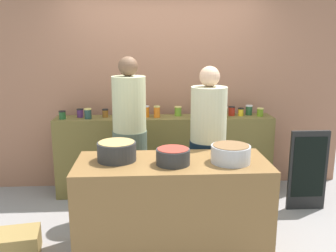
% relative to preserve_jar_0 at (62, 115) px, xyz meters
% --- Properties ---
extents(ground, '(12.00, 12.00, 0.00)m').
position_rel_preserve_jar_0_xyz_m(ground, '(1.23, -1.04, -1.05)').
color(ground, gray).
extents(storefront_wall, '(4.80, 0.12, 3.00)m').
position_rel_preserve_jar_0_xyz_m(storefront_wall, '(1.23, 0.41, 0.45)').
color(storefront_wall, '#9E694F').
rests_on(storefront_wall, ground).
extents(display_shelf, '(2.70, 0.36, 0.99)m').
position_rel_preserve_jar_0_xyz_m(display_shelf, '(1.23, 0.06, -0.55)').
color(display_shelf, brown).
rests_on(display_shelf, ground).
extents(prep_table, '(1.70, 0.70, 0.88)m').
position_rel_preserve_jar_0_xyz_m(prep_table, '(1.23, -1.34, -0.60)').
color(prep_table, brown).
rests_on(prep_table, ground).
extents(preserve_jar_0, '(0.09, 0.09, 0.10)m').
position_rel_preserve_jar_0_xyz_m(preserve_jar_0, '(0.00, 0.00, 0.00)').
color(preserve_jar_0, '#235226').
rests_on(preserve_jar_0, display_shelf).
extents(preserve_jar_1, '(0.08, 0.08, 0.11)m').
position_rel_preserve_jar_0_xyz_m(preserve_jar_1, '(0.19, 0.10, 0.00)').
color(preserve_jar_1, '#52285F').
rests_on(preserve_jar_1, display_shelf).
extents(preserve_jar_2, '(0.09, 0.09, 0.13)m').
position_rel_preserve_jar_0_xyz_m(preserve_jar_2, '(0.30, 0.01, 0.01)').
color(preserve_jar_2, '#24423C').
rests_on(preserve_jar_2, display_shelf).
extents(preserve_jar_3, '(0.08, 0.08, 0.10)m').
position_rel_preserve_jar_0_xyz_m(preserve_jar_3, '(0.50, 0.09, 0.00)').
color(preserve_jar_3, brown).
rests_on(preserve_jar_3, display_shelf).
extents(preserve_jar_4, '(0.07, 0.07, 0.12)m').
position_rel_preserve_jar_0_xyz_m(preserve_jar_4, '(0.66, 0.11, 0.01)').
color(preserve_jar_4, olive).
rests_on(preserve_jar_4, display_shelf).
extents(preserve_jar_5, '(0.09, 0.09, 0.12)m').
position_rel_preserve_jar_0_xyz_m(preserve_jar_5, '(0.86, 0.03, 0.01)').
color(preserve_jar_5, brown).
rests_on(preserve_jar_5, display_shelf).
extents(preserve_jar_6, '(0.09, 0.09, 0.14)m').
position_rel_preserve_jar_0_xyz_m(preserve_jar_6, '(1.00, 0.07, 0.02)').
color(preserve_jar_6, orange).
rests_on(preserve_jar_6, display_shelf).
extents(preserve_jar_7, '(0.08, 0.08, 0.14)m').
position_rel_preserve_jar_0_xyz_m(preserve_jar_7, '(1.14, 0.04, 0.02)').
color(preserve_jar_7, orange).
rests_on(preserve_jar_7, display_shelf).
extents(preserve_jar_8, '(0.09, 0.09, 0.12)m').
position_rel_preserve_jar_0_xyz_m(preserve_jar_8, '(1.41, 0.13, 0.01)').
color(preserve_jar_8, olive).
rests_on(preserve_jar_8, display_shelf).
extents(preserve_jar_9, '(0.07, 0.07, 0.12)m').
position_rel_preserve_jar_0_xyz_m(preserve_jar_9, '(1.60, -0.00, 0.01)').
color(preserve_jar_9, '#37523A').
rests_on(preserve_jar_9, display_shelf).
extents(preserve_jar_10, '(0.08, 0.08, 0.13)m').
position_rel_preserve_jar_0_xyz_m(preserve_jar_10, '(1.86, 0.00, 0.01)').
color(preserve_jar_10, olive).
rests_on(preserve_jar_10, display_shelf).
extents(preserve_jar_11, '(0.08, 0.08, 0.13)m').
position_rel_preserve_jar_0_xyz_m(preserve_jar_11, '(1.97, -0.00, 0.02)').
color(preserve_jar_11, olive).
rests_on(preserve_jar_11, display_shelf).
extents(preserve_jar_12, '(0.08, 0.08, 0.11)m').
position_rel_preserve_jar_0_xyz_m(preserve_jar_12, '(2.09, 0.10, 0.01)').
color(preserve_jar_12, '#AA2417').
rests_on(preserve_jar_12, display_shelf).
extents(preserve_jar_13, '(0.07, 0.07, 0.10)m').
position_rel_preserve_jar_0_xyz_m(preserve_jar_13, '(2.20, 0.07, 0.00)').
color(preserve_jar_13, yellow).
rests_on(preserve_jar_13, display_shelf).
extents(preserve_jar_14, '(0.09, 0.09, 0.12)m').
position_rel_preserve_jar_0_xyz_m(preserve_jar_14, '(2.31, 0.13, 0.01)').
color(preserve_jar_14, '#244E2C').
rests_on(preserve_jar_14, display_shelf).
extents(preserve_jar_15, '(0.08, 0.08, 0.10)m').
position_rel_preserve_jar_0_xyz_m(preserve_jar_15, '(2.43, 0.04, 0.00)').
color(preserve_jar_15, olive).
rests_on(preserve_jar_15, display_shelf).
extents(cooking_pot_left, '(0.34, 0.34, 0.17)m').
position_rel_preserve_jar_0_xyz_m(cooking_pot_left, '(0.75, -1.28, -0.08)').
color(cooking_pot_left, '#2D2D2D').
rests_on(cooking_pot_left, prep_table).
extents(cooking_pot_center, '(0.29, 0.29, 0.14)m').
position_rel_preserve_jar_0_xyz_m(cooking_pot_center, '(1.24, -1.42, -0.10)').
color(cooking_pot_center, '#2D2D2D').
rests_on(cooking_pot_center, prep_table).
extents(cooking_pot_right, '(0.34, 0.34, 0.16)m').
position_rel_preserve_jar_0_xyz_m(cooking_pot_right, '(1.74, -1.40, -0.09)').
color(cooking_pot_right, '#B7B7BC').
rests_on(cooking_pot_right, prep_table).
extents(cook_with_tongs, '(0.38, 0.38, 1.76)m').
position_rel_preserve_jar_0_xyz_m(cook_with_tongs, '(0.83, -0.51, -0.25)').
color(cook_with_tongs, '#4E5D4D').
rests_on(cook_with_tongs, ground).
extents(cook_in_cap, '(0.38, 0.38, 1.67)m').
position_rel_preserve_jar_0_xyz_m(cook_in_cap, '(1.64, -0.78, -0.29)').
color(cook_in_cap, black).
rests_on(cook_in_cap, ground).
extents(bread_crate, '(0.44, 0.39, 0.22)m').
position_rel_preserve_jar_0_xyz_m(bread_crate, '(-0.18, -1.32, -0.93)').
color(bread_crate, olive).
rests_on(bread_crate, ground).
extents(chalkboard_sign, '(0.44, 0.05, 0.94)m').
position_rel_preserve_jar_0_xyz_m(chalkboard_sign, '(2.85, -0.53, -0.57)').
color(chalkboard_sign, black).
rests_on(chalkboard_sign, ground).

